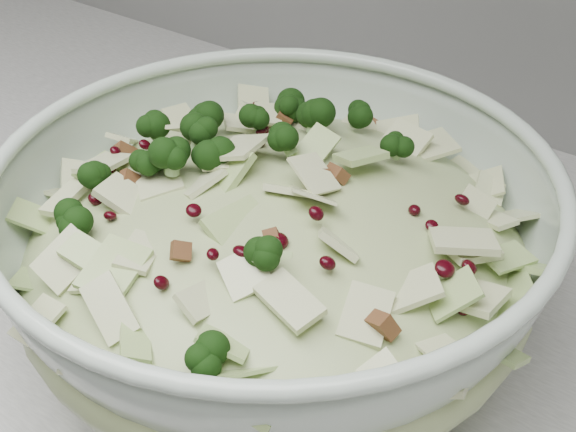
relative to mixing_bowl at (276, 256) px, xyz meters
The scene contains 2 objects.
mixing_bowl is the anchor object (origin of this frame).
salad 0.02m from the mixing_bowl, 75.96° to the right, with size 0.47×0.47×0.15m.
Camera 1 is at (-0.46, 1.27, 1.31)m, focal length 50.00 mm.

